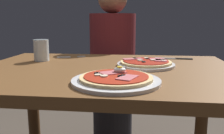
{
  "coord_description": "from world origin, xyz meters",
  "views": [
    {
      "loc": [
        0.15,
        -1.04,
        0.95
      ],
      "look_at": [
        0.04,
        -0.12,
        0.76
      ],
      "focal_mm": 39.29,
      "sensor_mm": 36.0,
      "label": 1
    }
  ],
  "objects_px": {
    "pizza_foreground": "(116,79)",
    "fork": "(69,57)",
    "water_glass_far": "(41,52)",
    "pizza_across_left": "(146,63)",
    "knife": "(176,58)",
    "diner_person": "(113,73)",
    "dining_table": "(106,94)"
  },
  "relations": [
    {
      "from": "water_glass_far",
      "to": "knife",
      "type": "height_order",
      "value": "water_glass_far"
    },
    {
      "from": "dining_table",
      "to": "water_glass_far",
      "type": "relative_size",
      "value": 10.55
    },
    {
      "from": "pizza_foreground",
      "to": "knife",
      "type": "xyz_separation_m",
      "value": [
        0.27,
        0.53,
        -0.01
      ]
    },
    {
      "from": "pizza_foreground",
      "to": "pizza_across_left",
      "type": "height_order",
      "value": "pizza_foreground"
    },
    {
      "from": "diner_person",
      "to": "dining_table",
      "type": "bearing_deg",
      "value": 93.99
    },
    {
      "from": "fork",
      "to": "diner_person",
      "type": "height_order",
      "value": "diner_person"
    },
    {
      "from": "fork",
      "to": "diner_person",
      "type": "bearing_deg",
      "value": 63.55
    },
    {
      "from": "pizza_across_left",
      "to": "diner_person",
      "type": "relative_size",
      "value": 0.22
    },
    {
      "from": "fork",
      "to": "knife",
      "type": "relative_size",
      "value": 0.78
    },
    {
      "from": "fork",
      "to": "pizza_across_left",
      "type": "bearing_deg",
      "value": -25.91
    },
    {
      "from": "pizza_foreground",
      "to": "water_glass_far",
      "type": "height_order",
      "value": "water_glass_far"
    },
    {
      "from": "dining_table",
      "to": "knife",
      "type": "height_order",
      "value": "knife"
    },
    {
      "from": "pizza_across_left",
      "to": "water_glass_far",
      "type": "xyz_separation_m",
      "value": [
        -0.53,
        0.08,
        0.03
      ]
    },
    {
      "from": "pizza_across_left",
      "to": "diner_person",
      "type": "distance_m",
      "value": 0.67
    },
    {
      "from": "water_glass_far",
      "to": "fork",
      "type": "bearing_deg",
      "value": 48.66
    },
    {
      "from": "dining_table",
      "to": "pizza_across_left",
      "type": "relative_size",
      "value": 4.36
    },
    {
      "from": "water_glass_far",
      "to": "pizza_foreground",
      "type": "bearing_deg",
      "value": -42.92
    },
    {
      "from": "water_glass_far",
      "to": "pizza_across_left",
      "type": "bearing_deg",
      "value": -8.96
    },
    {
      "from": "diner_person",
      "to": "pizza_across_left",
      "type": "bearing_deg",
      "value": 110.17
    },
    {
      "from": "dining_table",
      "to": "knife",
      "type": "bearing_deg",
      "value": 40.15
    },
    {
      "from": "pizza_foreground",
      "to": "fork",
      "type": "bearing_deg",
      "value": 121.56
    },
    {
      "from": "dining_table",
      "to": "diner_person",
      "type": "xyz_separation_m",
      "value": [
        -0.05,
        0.68,
        -0.06
      ]
    },
    {
      "from": "pizza_across_left",
      "to": "fork",
      "type": "height_order",
      "value": "pizza_across_left"
    },
    {
      "from": "fork",
      "to": "diner_person",
      "type": "xyz_separation_m",
      "value": [
        0.2,
        0.4,
        -0.18
      ]
    },
    {
      "from": "pizza_foreground",
      "to": "knife",
      "type": "height_order",
      "value": "pizza_foreground"
    },
    {
      "from": "water_glass_far",
      "to": "knife",
      "type": "bearing_deg",
      "value": 10.89
    },
    {
      "from": "pizza_foreground",
      "to": "diner_person",
      "type": "xyz_separation_m",
      "value": [
        -0.12,
        0.92,
        -0.18
      ]
    },
    {
      "from": "water_glass_far",
      "to": "diner_person",
      "type": "bearing_deg",
      "value": 59.61
    },
    {
      "from": "pizza_foreground",
      "to": "diner_person",
      "type": "relative_size",
      "value": 0.26
    },
    {
      "from": "pizza_across_left",
      "to": "knife",
      "type": "bearing_deg",
      "value": 52.64
    },
    {
      "from": "water_glass_far",
      "to": "fork",
      "type": "relative_size",
      "value": 0.71
    },
    {
      "from": "dining_table",
      "to": "water_glass_far",
      "type": "distance_m",
      "value": 0.42
    }
  ]
}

